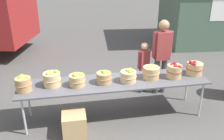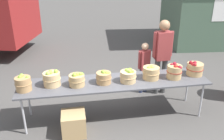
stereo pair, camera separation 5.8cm
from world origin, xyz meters
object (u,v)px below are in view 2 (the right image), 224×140
child_customer (144,64)px  vendor_adult (162,52)px  apple_basket_green_3 (104,77)px  apple_basket_green_1 (52,79)px  apple_basket_green_5 (151,72)px  market_table (115,83)px  apple_basket_red_0 (174,71)px  apple_basket_green_4 (128,76)px  apple_basket_green_2 (77,79)px  apple_basket_red_1 (195,69)px  produce_crate (74,124)px  apple_basket_green_0 (23,83)px

child_customer → vendor_adult: bearing=149.1°
apple_basket_green_3 → child_customer: (1.03, 0.88, -0.16)m
apple_basket_green_1 → apple_basket_green_5: size_ratio=0.97×
market_table → apple_basket_red_0: (1.14, -0.04, 0.17)m
apple_basket_green_3 → apple_basket_green_4: bearing=-2.9°
apple_basket_green_5 → apple_basket_red_0: size_ratio=1.09×
apple_basket_green_2 → apple_basket_red_0: apple_basket_red_0 is taller
apple_basket_green_2 → child_customer: 1.76m
apple_basket_green_5 → apple_basket_red_1: size_ratio=1.00×
apple_basket_green_4 → child_customer: 1.08m
apple_basket_green_1 → apple_basket_red_0: size_ratio=1.06×
vendor_adult → produce_crate: vendor_adult is taller
market_table → vendor_adult: bearing=32.5°
produce_crate → apple_basket_green_3: bearing=33.8°
apple_basket_green_2 → apple_basket_green_4: apple_basket_green_2 is taller
apple_basket_green_4 → produce_crate: size_ratio=0.75×
apple_basket_green_2 → vendor_adult: vendor_adult is taller
apple_basket_green_1 → apple_basket_green_5: (1.83, -0.02, -0.01)m
apple_basket_red_0 → vendor_adult: bearing=86.7°
apple_basket_green_5 → apple_basket_red_1: 0.89m
market_table → apple_basket_red_1: apple_basket_red_1 is taller
apple_basket_green_3 → vendor_adult: bearing=29.4°
apple_basket_green_0 → apple_basket_green_5: (2.30, 0.09, -0.01)m
vendor_adult → apple_basket_green_4: bearing=39.2°
apple_basket_green_5 → apple_basket_red_1: apple_basket_red_1 is taller
apple_basket_green_1 → apple_basket_green_5: bearing=-0.5°
apple_basket_green_4 → apple_basket_green_3: bearing=177.1°
apple_basket_red_1 → apple_basket_green_3: bearing=-177.9°
child_customer → apple_basket_green_2: bearing=14.3°
apple_basket_green_3 → produce_crate: apple_basket_green_3 is taller
apple_basket_green_0 → child_customer: 2.60m
apple_basket_red_1 → vendor_adult: 0.83m
market_table → apple_basket_green_2: apple_basket_green_2 is taller
vendor_adult → apple_basket_green_0: bearing=15.2°
apple_basket_green_2 → vendor_adult: size_ratio=0.18×
apple_basket_green_0 → apple_basket_red_0: (2.74, 0.03, 0.01)m
apple_basket_red_1 → produce_crate: apple_basket_red_1 is taller
apple_basket_green_0 → apple_basket_red_0: 2.74m
apple_basket_green_1 → child_customer: bearing=22.8°
apple_basket_green_3 → apple_basket_red_1: (1.80, 0.07, 0.01)m
apple_basket_green_3 → produce_crate: (-0.59, -0.40, -0.66)m
apple_basket_red_0 → apple_basket_green_2: bearing=-179.9°
apple_basket_green_1 → vendor_adult: (2.32, 0.73, 0.11)m
apple_basket_red_0 → apple_basket_red_1: (0.45, 0.08, -0.02)m
apple_basket_red_0 → child_customer: 0.97m
apple_basket_green_1 → apple_basket_green_4: apple_basket_green_1 is taller
apple_basket_green_4 → apple_basket_green_0: bearing=-179.3°
market_table → apple_basket_red_0: 1.15m
apple_basket_green_2 → apple_basket_green_3: bearing=2.1°
child_customer → market_table: bearing=29.6°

